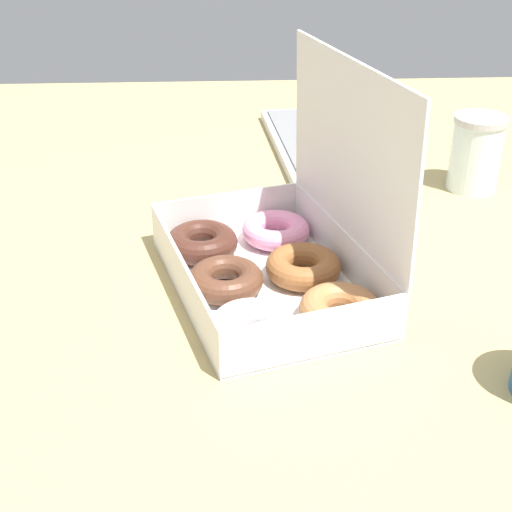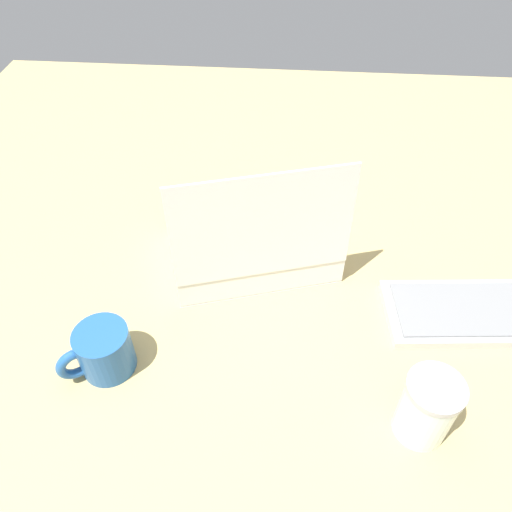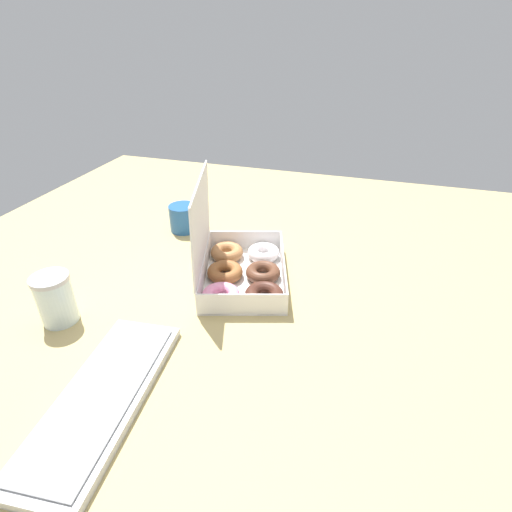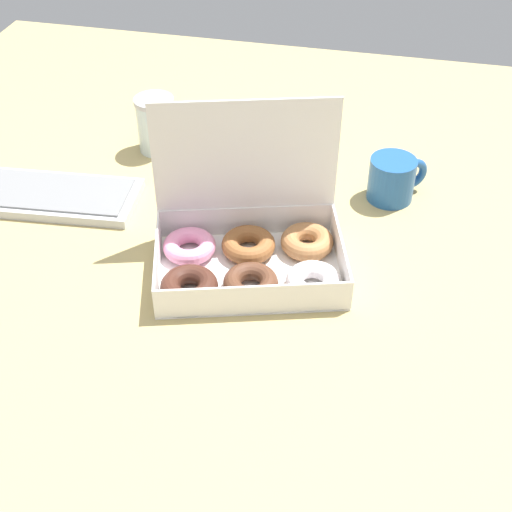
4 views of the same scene
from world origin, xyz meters
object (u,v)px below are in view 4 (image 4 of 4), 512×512
(coffee_mug, at_px, (393,178))
(glass_jar, at_px, (156,124))
(keyboard, at_px, (36,194))
(donut_box, at_px, (249,252))

(coffee_mug, xyz_separation_m, glass_jar, (-0.50, 0.07, 0.02))
(coffee_mug, bearing_deg, keyboard, -166.59)
(glass_jar, bearing_deg, donut_box, -50.27)
(keyboard, xyz_separation_m, coffee_mug, (0.67, 0.16, 0.03))
(keyboard, bearing_deg, glass_jar, 53.46)
(coffee_mug, distance_m, glass_jar, 0.50)
(keyboard, relative_size, glass_jar, 3.40)
(coffee_mug, relative_size, glass_jar, 0.95)
(donut_box, xyz_separation_m, coffee_mug, (0.22, 0.27, 0.01))
(donut_box, height_order, keyboard, donut_box)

